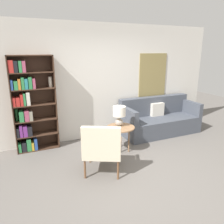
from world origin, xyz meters
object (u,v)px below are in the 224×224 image
Objects in this scene: bookshelf at (29,105)px; couch at (159,120)px; side_table at (121,129)px; table_lamp at (119,114)px; armchair at (102,147)px.

bookshelf reaches higher than couch.
table_lamp is (0.00, 0.07, 0.32)m from side_table.
table_lamp is at bearing -25.00° from bookshelf.
bookshelf is at bearing 155.00° from table_lamp.
table_lamp reaches higher than armchair.
armchair reaches higher than couch.
side_table is at bearing -26.98° from bookshelf.
bookshelf is 4.74× the size of table_lamp.
table_lamp is (1.70, -0.79, -0.18)m from bookshelf.
table_lamp reaches higher than side_table.
side_table is at bearing -90.29° from table_lamp.
bookshelf is 0.99× the size of couch.
side_table is 0.32m from table_lamp.
bookshelf reaches higher than side_table.
couch is (3.12, -0.24, -0.66)m from bookshelf.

